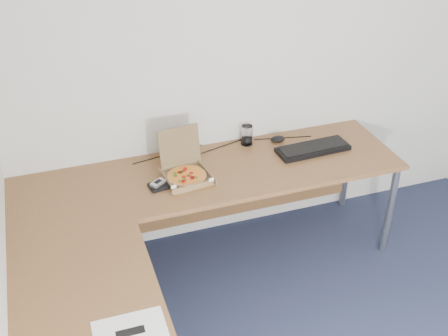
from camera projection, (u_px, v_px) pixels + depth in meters
name	position (u px, v px, depth m)	size (l,w,h in m)	color
room_shell	(426.00, 215.00, 2.36)	(3.50, 3.50, 2.50)	silver
desk	(179.00, 224.00, 3.20)	(2.50, 2.20, 0.73)	brown
pizza_box	(186.00, 173.00, 3.55)	(0.27, 0.32, 0.28)	olive
drinking_glass	(247.00, 135.00, 3.90)	(0.08, 0.08, 0.13)	white
keyboard	(313.00, 149.00, 3.84)	(0.50, 0.18, 0.03)	black
mouse	(278.00, 139.00, 3.95)	(0.10, 0.07, 0.04)	black
wallet	(159.00, 186.00, 3.46)	(0.12, 0.10, 0.02)	black
phone	(158.00, 183.00, 3.46)	(0.09, 0.05, 0.02)	#B2B5BA
paper_sheet	(130.00, 332.00, 2.49)	(0.32, 0.23, 0.00)	white
dome_speaker	(247.00, 139.00, 3.91)	(0.08, 0.08, 0.07)	black
cable_bundle	(220.00, 147.00, 3.89)	(0.62, 0.04, 0.01)	black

